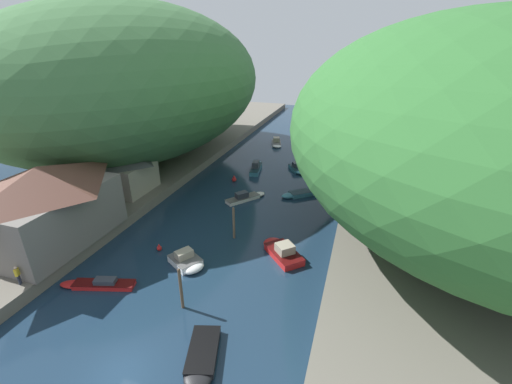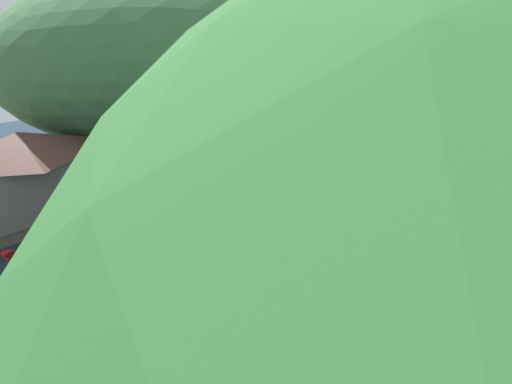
{
  "view_description": "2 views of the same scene",
  "coord_description": "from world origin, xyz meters",
  "px_view_note": "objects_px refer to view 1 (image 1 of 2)",
  "views": [
    {
      "loc": [
        12.55,
        -11.46,
        19.2
      ],
      "look_at": [
        1.59,
        22.4,
        3.09
      ],
      "focal_mm": 24.0,
      "sensor_mm": 36.0,
      "label": 1
    },
    {
      "loc": [
        21.79,
        3.48,
        16.86
      ],
      "look_at": [
        -1.12,
        26.45,
        1.75
      ],
      "focal_mm": 24.0,
      "sensor_mm": 36.0,
      "label": 2
    }
  ],
  "objects_px": {
    "person_on_quay": "(17,274)",
    "boat_open_rowboat": "(97,284)",
    "boathouse_shed": "(126,170)",
    "boat_far_upstream": "(299,169)",
    "waterfront_building": "(46,204)",
    "boat_red_skiff": "(325,151)",
    "boat_small_dinghy": "(303,193)",
    "boat_white_cruiser": "(187,262)",
    "boat_cabin_cruiser": "(281,250)",
    "boat_yellow_tender": "(246,197)",
    "right_bank_cottage": "(375,153)",
    "channel_buoy_near": "(234,179)",
    "channel_buoy_far": "(159,248)",
    "boat_far_right_bank": "(256,167)",
    "boat_near_quay": "(202,359)",
    "boat_navy_launch": "(276,143)"
  },
  "relations": [
    {
      "from": "boat_white_cruiser",
      "to": "boat_open_rowboat",
      "type": "height_order",
      "value": "boat_white_cruiser"
    },
    {
      "from": "boat_far_upstream",
      "to": "boat_open_rowboat",
      "type": "relative_size",
      "value": 0.72
    },
    {
      "from": "right_bank_cottage",
      "to": "boat_far_right_bank",
      "type": "distance_m",
      "value": 17.97
    },
    {
      "from": "person_on_quay",
      "to": "boat_open_rowboat",
      "type": "bearing_deg",
      "value": -83.02
    },
    {
      "from": "boat_far_upstream",
      "to": "boat_yellow_tender",
      "type": "xyz_separation_m",
      "value": [
        -4.38,
        -12.4,
        -0.03
      ]
    },
    {
      "from": "boat_far_upstream",
      "to": "boat_cabin_cruiser",
      "type": "height_order",
      "value": "boat_cabin_cruiser"
    },
    {
      "from": "boat_cabin_cruiser",
      "to": "boat_near_quay",
      "type": "bearing_deg",
      "value": -141.74
    },
    {
      "from": "channel_buoy_far",
      "to": "person_on_quay",
      "type": "relative_size",
      "value": 0.45
    },
    {
      "from": "boat_near_quay",
      "to": "boat_red_skiff",
      "type": "height_order",
      "value": "boat_red_skiff"
    },
    {
      "from": "right_bank_cottage",
      "to": "channel_buoy_near",
      "type": "bearing_deg",
      "value": -157.95
    },
    {
      "from": "boat_cabin_cruiser",
      "to": "person_on_quay",
      "type": "relative_size",
      "value": 3.11
    },
    {
      "from": "boat_far_upstream",
      "to": "boat_open_rowboat",
      "type": "distance_m",
      "value": 34.09
    },
    {
      "from": "boat_white_cruiser",
      "to": "boat_open_rowboat",
      "type": "xyz_separation_m",
      "value": [
        -5.87,
        -4.96,
        -0.19
      ]
    },
    {
      "from": "boat_red_skiff",
      "to": "boat_cabin_cruiser",
      "type": "bearing_deg",
      "value": 160.74
    },
    {
      "from": "boat_white_cruiser",
      "to": "boat_red_skiff",
      "type": "distance_m",
      "value": 38.11
    },
    {
      "from": "boat_near_quay",
      "to": "boat_open_rowboat",
      "type": "xyz_separation_m",
      "value": [
        -11.71,
        3.95,
        -0.01
      ]
    },
    {
      "from": "boat_far_upstream",
      "to": "boat_cabin_cruiser",
      "type": "relative_size",
      "value": 0.88
    },
    {
      "from": "boat_far_upstream",
      "to": "boat_navy_launch",
      "type": "bearing_deg",
      "value": -92.23
    },
    {
      "from": "right_bank_cottage",
      "to": "channel_buoy_far",
      "type": "bearing_deg",
      "value": -126.59
    },
    {
      "from": "boat_far_right_bank",
      "to": "boat_yellow_tender",
      "type": "xyz_separation_m",
      "value": [
        2.09,
        -10.82,
        -0.15
      ]
    },
    {
      "from": "boat_navy_launch",
      "to": "channel_buoy_near",
      "type": "height_order",
      "value": "boat_navy_launch"
    },
    {
      "from": "boat_white_cruiser",
      "to": "waterfront_building",
      "type": "bearing_deg",
      "value": -51.46
    },
    {
      "from": "boat_open_rowboat",
      "to": "channel_buoy_far",
      "type": "bearing_deg",
      "value": -34.02
    },
    {
      "from": "waterfront_building",
      "to": "boat_white_cruiser",
      "type": "height_order",
      "value": "waterfront_building"
    },
    {
      "from": "person_on_quay",
      "to": "boathouse_shed",
      "type": "bearing_deg",
      "value": -11.89
    },
    {
      "from": "boathouse_shed",
      "to": "boat_near_quay",
      "type": "distance_m",
      "value": 28.19
    },
    {
      "from": "waterfront_building",
      "to": "boat_far_upstream",
      "type": "relative_size",
      "value": 2.71
    },
    {
      "from": "channel_buoy_near",
      "to": "person_on_quay",
      "type": "distance_m",
      "value": 28.88
    },
    {
      "from": "boat_navy_launch",
      "to": "boat_open_rowboat",
      "type": "bearing_deg",
      "value": 68.5
    },
    {
      "from": "right_bank_cottage",
      "to": "channel_buoy_near",
      "type": "xyz_separation_m",
      "value": [
        -19.11,
        -7.74,
        -3.52
      ]
    },
    {
      "from": "right_bank_cottage",
      "to": "channel_buoy_far",
      "type": "xyz_separation_m",
      "value": [
        -19.7,
        -26.55,
        -3.61
      ]
    },
    {
      "from": "boat_cabin_cruiser",
      "to": "person_on_quay",
      "type": "distance_m",
      "value": 22.16
    },
    {
      "from": "boathouse_shed",
      "to": "boat_far_upstream",
      "type": "height_order",
      "value": "boathouse_shed"
    },
    {
      "from": "boat_small_dinghy",
      "to": "channel_buoy_far",
      "type": "xyz_separation_m",
      "value": [
        -11.02,
        -17.23,
        -0.0
      ]
    },
    {
      "from": "boat_navy_launch",
      "to": "person_on_quay",
      "type": "height_order",
      "value": "person_on_quay"
    },
    {
      "from": "boat_small_dinghy",
      "to": "boat_yellow_tender",
      "type": "bearing_deg",
      "value": 78.68
    },
    {
      "from": "waterfront_building",
      "to": "boat_small_dinghy",
      "type": "distance_m",
      "value": 29.22
    },
    {
      "from": "boat_near_quay",
      "to": "channel_buoy_far",
      "type": "height_order",
      "value": "channel_buoy_far"
    },
    {
      "from": "person_on_quay",
      "to": "boat_yellow_tender",
      "type": "bearing_deg",
      "value": -48.62
    },
    {
      "from": "boat_red_skiff",
      "to": "boat_small_dinghy",
      "type": "height_order",
      "value": "boat_red_skiff"
    },
    {
      "from": "right_bank_cottage",
      "to": "boat_near_quay",
      "type": "height_order",
      "value": "right_bank_cottage"
    },
    {
      "from": "boat_far_upstream",
      "to": "boat_far_right_bank",
      "type": "relative_size",
      "value": 0.73
    },
    {
      "from": "right_bank_cottage",
      "to": "boat_small_dinghy",
      "type": "height_order",
      "value": "right_bank_cottage"
    },
    {
      "from": "boathouse_shed",
      "to": "boat_open_rowboat",
      "type": "bearing_deg",
      "value": -62.15
    },
    {
      "from": "waterfront_building",
      "to": "boat_near_quay",
      "type": "relative_size",
      "value": 2.44
    },
    {
      "from": "waterfront_building",
      "to": "boat_small_dinghy",
      "type": "relative_size",
      "value": 2.08
    },
    {
      "from": "waterfront_building",
      "to": "boat_navy_launch",
      "type": "bearing_deg",
      "value": 74.97
    },
    {
      "from": "boat_far_upstream",
      "to": "channel_buoy_near",
      "type": "distance_m",
      "value": 10.83
    },
    {
      "from": "boat_far_upstream",
      "to": "boat_yellow_tender",
      "type": "height_order",
      "value": "boat_far_upstream"
    },
    {
      "from": "boat_far_right_bank",
      "to": "boat_red_skiff",
      "type": "bearing_deg",
      "value": 41.91
    }
  ]
}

